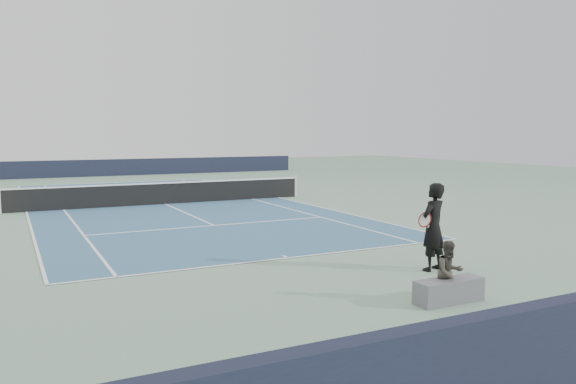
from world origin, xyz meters
name	(u,v)px	position (x,y,z in m)	size (l,w,h in m)	color
ground	(165,204)	(0.00, 0.00, 0.00)	(80.00, 80.00, 0.00)	gray
court_surface	(165,204)	(0.00, 0.00, 0.01)	(10.97, 23.77, 0.01)	#366081
tennis_net	(165,193)	(0.00, 0.00, 0.50)	(12.90, 0.10, 1.07)	silver
windscreen_far	(101,168)	(0.00, 17.88, 0.60)	(30.00, 0.25, 1.20)	black
tennis_player	(433,227)	(2.36, -14.41, 0.99)	(0.89, 0.74, 1.98)	black
tennis_ball	(447,270)	(2.61, -14.63, 0.04)	(0.07, 0.07, 0.07)	#BED72C
spectator_bench	(449,281)	(1.00, -16.43, 0.40)	(1.39, 0.59, 1.15)	slate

